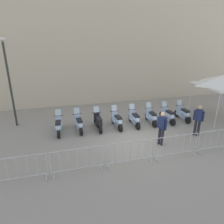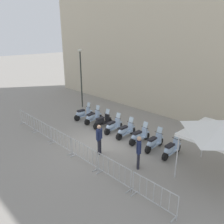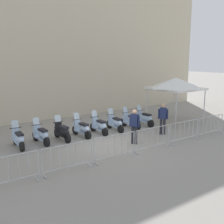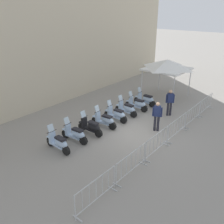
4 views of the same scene
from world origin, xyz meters
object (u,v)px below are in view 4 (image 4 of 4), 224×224
(motorcycle_3, at_px, (105,120))
(officer_mid_plaza, at_px, (157,115))
(motorcycle_6, at_px, (137,104))
(motorcycle_2, at_px, (91,127))
(motorcycle_7, at_px, (146,99))
(barrier_segment_3, at_px, (177,127))
(motorcycle_0, at_px, (59,143))
(barrier_segment_4, at_px, (193,115))
(canopy_tent, at_px, (167,65))
(motorcycle_1, at_px, (75,134))
(officer_near_row_end, at_px, (170,101))
(motorcycle_4, at_px, (116,114))
(barrier_segment_1, at_px, (131,164))
(barrier_segment_0, at_px, (96,192))
(barrier_segment_5, at_px, (206,104))
(motorcycle_5, at_px, (127,109))
(barrier_segment_2, at_px, (157,143))

(motorcycle_3, distance_m, officer_mid_plaza, 3.00)
(motorcycle_6, height_order, officer_mid_plaza, officer_mid_plaza)
(motorcycle_2, relative_size, motorcycle_7, 1.00)
(motorcycle_6, distance_m, barrier_segment_3, 4.07)
(motorcycle_0, xyz_separation_m, barrier_segment_4, (7.23, -3.69, 0.07))
(motorcycle_6, xyz_separation_m, barrier_segment_4, (0.51, -3.68, 0.07))
(motorcycle_3, height_order, motorcycle_6, same)
(motorcycle_2, distance_m, officer_mid_plaza, 3.72)
(officer_mid_plaza, xyz_separation_m, canopy_tent, (5.42, 2.41, 1.54))
(motorcycle_0, height_order, barrier_segment_3, motorcycle_0)
(motorcycle_1, distance_m, officer_near_row_end, 6.55)
(motorcycle_1, relative_size, motorcycle_4, 1.00)
(motorcycle_1, bearing_deg, barrier_segment_1, -95.99)
(motorcycle_6, distance_m, canopy_tent, 4.16)
(motorcycle_7, distance_m, officer_mid_plaza, 3.93)
(motorcycle_6, bearing_deg, officer_near_row_end, -74.14)
(barrier_segment_0, bearing_deg, motorcycle_3, 38.29)
(motorcycle_7, relative_size, canopy_tent, 0.59)
(motorcycle_2, height_order, motorcycle_7, same)
(motorcycle_1, relative_size, barrier_segment_3, 0.83)
(motorcycle_1, distance_m, barrier_segment_5, 9.06)
(motorcycle_4, distance_m, motorcycle_5, 1.11)
(motorcycle_0, bearing_deg, barrier_segment_3, -36.33)
(motorcycle_2, bearing_deg, motorcycle_4, 0.16)
(barrier_segment_2, distance_m, officer_near_row_end, 4.75)
(motorcycle_0, xyz_separation_m, motorcycle_6, (6.72, -0.00, 0.00))
(barrier_segment_4, height_order, canopy_tent, canopy_tent)
(motorcycle_5, bearing_deg, barrier_segment_4, -66.25)
(motorcycle_2, distance_m, canopy_tent, 8.35)
(motorcycle_4, bearing_deg, barrier_segment_2, -112.90)
(motorcycle_5, bearing_deg, barrier_segment_1, -141.90)
(motorcycle_4, distance_m, barrier_segment_5, 6.13)
(motorcycle_2, relative_size, barrier_segment_1, 0.83)
(motorcycle_2, bearing_deg, motorcycle_6, 0.02)
(barrier_segment_1, bearing_deg, barrier_segment_3, 0.87)
(motorcycle_5, height_order, barrier_segment_2, motorcycle_5)
(motorcycle_4, bearing_deg, motorcycle_2, -179.84)
(barrier_segment_0, distance_m, officer_near_row_end, 8.93)
(motorcycle_7, distance_m, canopy_tent, 3.24)
(barrier_segment_1, height_order, canopy_tent, canopy_tent)
(motorcycle_5, height_order, motorcycle_7, same)
(motorcycle_1, relative_size, barrier_segment_0, 0.83)
(officer_near_row_end, bearing_deg, motorcycle_6, 105.86)
(motorcycle_2, relative_size, officer_near_row_end, 1.00)
(motorcycle_1, bearing_deg, motorcycle_0, -177.70)
(barrier_segment_2, height_order, barrier_segment_5, same)
(motorcycle_4, xyz_separation_m, barrier_segment_0, (-5.92, -3.82, 0.07))
(motorcycle_6, relative_size, barrier_segment_5, 0.83)
(motorcycle_3, distance_m, officer_near_row_end, 4.47)
(barrier_segment_1, distance_m, barrier_segment_3, 4.33)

